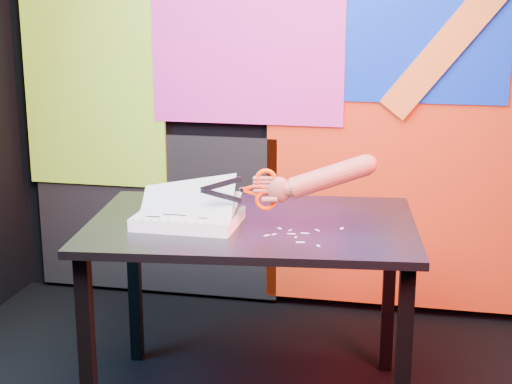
# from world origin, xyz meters

# --- Properties ---
(room) EXTENTS (3.01, 3.01, 2.71)m
(room) POSITION_xyz_m (0.00, 0.00, 1.35)
(room) COLOR black
(room) RESTS_ON ground
(backdrop) EXTENTS (2.88, 0.05, 2.08)m
(backdrop) POSITION_xyz_m (0.06, 1.46, 0.96)
(backdrop) COLOR red
(backdrop) RESTS_ON ground
(work_table) EXTENTS (1.29, 0.94, 0.75)m
(work_table) POSITION_xyz_m (-0.01, 0.46, 0.66)
(work_table) COLOR black
(work_table) RESTS_ON ground
(printout_stack) EXTENTS (0.39, 0.27, 0.19)m
(printout_stack) POSITION_xyz_m (-0.23, 0.37, 0.77)
(printout_stack) COLOR white
(printout_stack) RESTS_ON work_table
(scissors) EXTENTS (0.27, 0.07, 0.16)m
(scissors) POSITION_xyz_m (0.04, 0.37, 0.90)
(scissors) COLOR #A4A9C7
(scissors) RESTS_ON printout_stack
(hand_forearm) EXTENTS (0.42, 0.14, 0.18)m
(hand_forearm) POSITION_xyz_m (0.25, 0.42, 0.94)
(hand_forearm) COLOR #924A3E
(hand_forearm) RESTS_ON work_table
(paper_clippings) EXTENTS (0.27, 0.24, 0.00)m
(paper_clippings) POSITION_xyz_m (0.19, 0.34, 0.75)
(paper_clippings) COLOR white
(paper_clippings) RESTS_ON work_table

